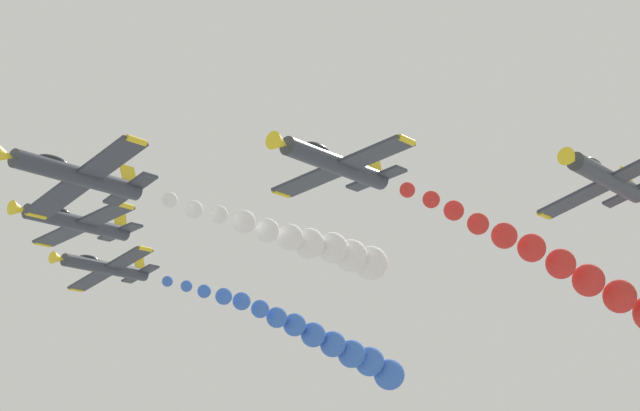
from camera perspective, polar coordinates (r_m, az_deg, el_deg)
The scene contains 7 objects.
airplane_lead at distance 61.41m, azimuth -13.36°, elevation 1.67°, with size 9.16×10.35×3.51m.
smoke_trail_lead at distance 76.28m, azimuth 0.21°, elevation -2.34°, with size 3.27×22.25×3.03m.
airplane_left_inner at distance 59.31m, azimuth 0.83°, elevation 2.36°, with size 9.49×10.35×2.83m.
airplane_right_inner at distance 76.29m, azimuth -13.36°, elevation -0.90°, with size 9.49×10.35×2.82m.
airplane_left_outer at distance 62.79m, azimuth 15.57°, elevation 1.50°, with size 9.24×10.35×3.38m.
airplane_right_outer at distance 91.12m, azimuth -11.86°, elevation -3.36°, with size 9.29×10.35×3.30m.
smoke_trail_right_outer at distance 108.55m, azimuth 0.88°, elevation -7.82°, with size 7.82×29.99×9.05m.
Camera 1 is at (-40.04, 51.45, 118.70)m, focal length 57.79 mm.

